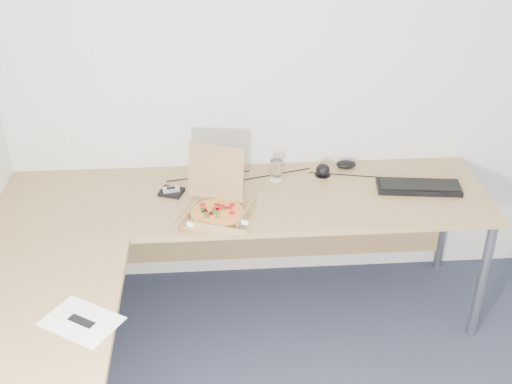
{
  "coord_description": "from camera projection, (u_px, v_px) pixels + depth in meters",
  "views": [
    {
      "loc": [
        -0.64,
        -1.47,
        2.42
      ],
      "look_at": [
        -0.45,
        1.28,
        0.82
      ],
      "focal_mm": 45.77,
      "sensor_mm": 36.0,
      "label": 1
    }
  ],
  "objects": [
    {
      "name": "pizza_box",
      "position": [
        217.0,
        209.0,
        3.16
      ],
      "size": [
        0.29,
        0.34,
        0.3
      ],
      "rotation": [
        0.0,
        0.0,
        -0.38
      ],
      "color": "#A47E4D",
      "rests_on": "desk"
    },
    {
      "name": "drinking_glass",
      "position": [
        276.0,
        170.0,
        3.45
      ],
      "size": [
        0.06,
        0.06,
        0.11
      ],
      "primitive_type": "cylinder",
      "color": "white",
      "rests_on": "desk"
    },
    {
      "name": "mouse",
      "position": [
        346.0,
        164.0,
        3.59
      ],
      "size": [
        0.13,
        0.1,
        0.04
      ],
      "primitive_type": "ellipsoid",
      "rotation": [
        0.0,
        0.0,
        -0.31
      ],
      "color": "black",
      "rests_on": "desk"
    },
    {
      "name": "wallet",
      "position": [
        172.0,
        192.0,
        3.35
      ],
      "size": [
        0.14,
        0.13,
        0.02
      ],
      "primitive_type": "cube",
      "rotation": [
        0.0,
        0.0,
        -0.35
      ],
      "color": "black",
      "rests_on": "desk"
    },
    {
      "name": "room_shell",
      "position": [
        441.0,
        279.0,
        1.9
      ],
      "size": [
        3.5,
        3.5,
        2.5
      ],
      "primitive_type": null,
      "color": "beige",
      "rests_on": "ground"
    },
    {
      "name": "desk",
      "position": [
        179.0,
        251.0,
        2.96
      ],
      "size": [
        2.5,
        2.2,
        0.73
      ],
      "color": "#A4814F",
      "rests_on": "ground"
    },
    {
      "name": "dome_speaker",
      "position": [
        323.0,
        169.0,
        3.51
      ],
      "size": [
        0.09,
        0.09,
        0.07
      ],
      "primitive_type": "ellipsoid",
      "color": "black",
      "rests_on": "desk"
    },
    {
      "name": "phone",
      "position": [
        171.0,
        189.0,
        3.34
      ],
      "size": [
        0.09,
        0.06,
        0.02
      ],
      "primitive_type": "cube",
      "rotation": [
        0.0,
        0.0,
        0.19
      ],
      "color": "#B2B5BA",
      "rests_on": "wallet"
    },
    {
      "name": "paper_sheet",
      "position": [
        81.0,
        321.0,
        2.51
      ],
      "size": [
        0.35,
        0.32,
        0.0
      ],
      "primitive_type": "cube",
      "rotation": [
        0.0,
        0.0,
        -0.57
      ],
      "color": "white",
      "rests_on": "desk"
    },
    {
      "name": "keyboard",
      "position": [
        419.0,
        187.0,
        3.39
      ],
      "size": [
        0.44,
        0.21,
        0.03
      ],
      "primitive_type": "cube",
      "rotation": [
        0.0,
        0.0,
        -0.13
      ],
      "color": "black",
      "rests_on": "desk"
    },
    {
      "name": "cable_bundle",
      "position": [
        267.0,
        176.0,
        3.51
      ],
      "size": [
        0.54,
        0.11,
        0.01
      ],
      "primitive_type": null,
      "rotation": [
        0.0,
        0.0,
        0.14
      ],
      "color": "black",
      "rests_on": "desk"
    }
  ]
}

